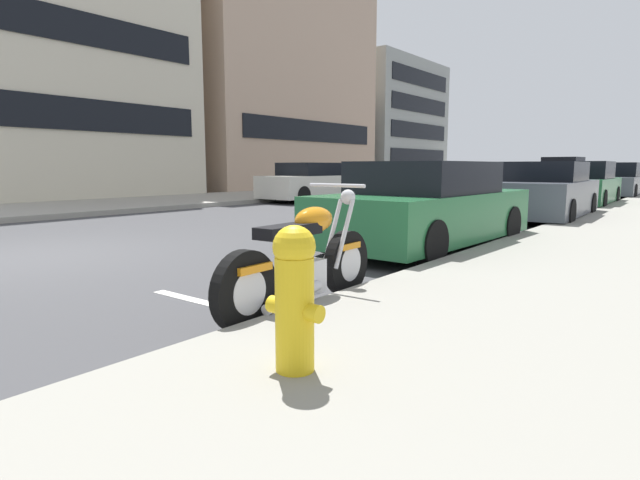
# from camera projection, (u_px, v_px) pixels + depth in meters

# --- Properties ---
(ground_plane) EXTENTS (260.00, 260.00, 0.00)m
(ground_plane) POSITION_uv_depth(u_px,v_px,m) (21.00, 257.00, 7.31)
(ground_plane) COLOR #3D3D3F
(sidewalk_far_curb) EXTENTS (120.00, 5.00, 0.14)m
(sidewalk_far_curb) POSITION_uv_depth(u_px,v_px,m) (253.00, 196.00, 21.21)
(sidewalk_far_curb) COLOR gray
(sidewalk_far_curb) RESTS_ON ground
(parking_stall_stripe) EXTENTS (0.12, 2.20, 0.01)m
(parking_stall_stripe) POSITION_uv_depth(u_px,v_px,m) (231.00, 309.00, 4.66)
(parking_stall_stripe) COLOR silver
(parking_stall_stripe) RESTS_ON ground
(parked_motorcycle) EXTENTS (2.11, 0.62, 1.12)m
(parked_motorcycle) POSITION_uv_depth(u_px,v_px,m) (304.00, 263.00, 4.57)
(parked_motorcycle) COLOR black
(parked_motorcycle) RESTS_ON ground
(parked_car_behind_motorcycle) EXTENTS (4.29, 1.93, 1.36)m
(parked_car_behind_motorcycle) POSITION_uv_depth(u_px,v_px,m) (426.00, 207.00, 8.07)
(parked_car_behind_motorcycle) COLOR #236638
(parked_car_behind_motorcycle) RESTS_ON ground
(parked_car_second_in_row) EXTENTS (4.37, 2.01, 1.39)m
(parked_car_second_in_row) POSITION_uv_depth(u_px,v_px,m) (543.00, 193.00, 12.30)
(parked_car_second_in_row) COLOR #4C515B
(parked_car_second_in_row) RESTS_ON ground
(parked_car_near_corner) EXTENTS (4.47, 1.94, 1.44)m
(parked_car_near_corner) POSITION_uv_depth(u_px,v_px,m) (581.00, 185.00, 16.48)
(parked_car_near_corner) COLOR #236638
(parked_car_near_corner) RESTS_ON ground
(parked_car_far_down_curb) EXTENTS (4.17, 1.89, 1.44)m
(parked_car_far_down_curb) POSITION_uv_depth(u_px,v_px,m) (615.00, 181.00, 21.14)
(parked_car_far_down_curb) COLOR #4C515B
(parked_car_far_down_curb) RESTS_ON ground
(crossing_truck) EXTENTS (2.54, 5.71, 1.88)m
(crossing_truck) POSITION_uv_depth(u_px,v_px,m) (575.00, 173.00, 32.60)
(crossing_truck) COLOR #141947
(crossing_truck) RESTS_ON ground
(car_opposite_curb) EXTENTS (4.32, 2.00, 1.42)m
(car_opposite_curb) POSITION_uv_depth(u_px,v_px,m) (312.00, 183.00, 19.04)
(car_opposite_curb) COLOR beige
(car_opposite_curb) RESTS_ON ground
(fire_hydrant) EXTENTS (0.24, 0.36, 0.83)m
(fire_hydrant) POSITION_uv_depth(u_px,v_px,m) (295.00, 295.00, 2.85)
(fire_hydrant) COLOR gold
(fire_hydrant) RESTS_ON sidewalk_near_curb
(townhouse_behind_pole) EXTENTS (9.12, 11.17, 13.86)m
(townhouse_behind_pole) POSITION_uv_depth(u_px,v_px,m) (26.00, 27.00, 21.04)
(townhouse_behind_pole) COLOR beige
(townhouse_behind_pole) RESTS_ON ground
(townhouse_mid_block) EXTENTS (12.45, 8.25, 14.33)m
(townhouse_mid_block) POSITION_uv_depth(u_px,v_px,m) (258.00, 63.00, 29.48)
(townhouse_mid_block) COLOR tan
(townhouse_mid_block) RESTS_ON ground
(townhouse_far_uphill) EXTENTS (9.72, 9.24, 8.92)m
(townhouse_far_uphill) POSITION_uv_depth(u_px,v_px,m) (366.00, 125.00, 39.75)
(townhouse_far_uphill) COLOR #939993
(townhouse_far_uphill) RESTS_ON ground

